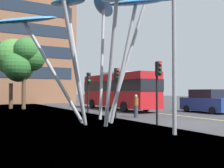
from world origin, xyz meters
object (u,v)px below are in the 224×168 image
Objects in this scene: traffic_light_kerb_near at (158,79)px; traffic_light_kerb_far at (116,82)px; traffic_light_island_mid at (88,84)px; pedestrian at (136,106)px; red_bus at (118,89)px; street_lamp at (181,28)px; leaf_sculpture at (91,12)px; car_parked_mid at (206,102)px.

traffic_light_kerb_far is at bearing 95.43° from traffic_light_kerb_near.
traffic_light_island_mid is 2.09× the size of pedestrian.
traffic_light_island_mid is (-4.53, -2.79, 0.42)m from red_bus.
leaf_sculpture is at bearing 109.87° from street_lamp.
red_bus is 12.35m from leaf_sculpture.
red_bus reaches higher than traffic_light_kerb_far.
traffic_light_kerb_near is 2.16× the size of pedestrian.
street_lamp reaches higher than car_parked_mid.
leaf_sculpture is 7.03× the size of pedestrian.
traffic_light_island_mid is at bearing 66.98° from leaf_sculpture.
red_bus is 8.71m from traffic_light_kerb_far.
red_bus reaches higher than traffic_light_island_mid.
leaf_sculpture is at bearing -159.34° from pedestrian.
traffic_light_kerb_far is at bearing -121.45° from red_bus.
car_parked_mid is (12.00, 2.09, -5.57)m from leaf_sculpture.
traffic_light_island_mid is (2.64, 6.22, -4.04)m from leaf_sculpture.
red_bus is 1.53× the size of street_lamp.
traffic_light_island_mid is 10.34m from car_parked_mid.
pedestrian is (1.62, 0.02, -1.68)m from traffic_light_kerb_far.
traffic_light_kerb_near is at bearing 69.64° from street_lamp.
traffic_light_kerb_near is 8.59m from traffic_light_island_mid.
traffic_light_kerb_near is 10.16m from car_parked_mid.
red_bus is 3.22× the size of traffic_light_kerb_far.
red_bus is at bearing 58.55° from traffic_light_kerb_far.
leaf_sculpture reaches higher than traffic_light_kerb_far.
traffic_light_kerb_near is 1.03× the size of traffic_light_island_mid.
traffic_light_island_mid is at bearing 86.39° from street_lamp.
red_bus is at bearing 31.58° from traffic_light_island_mid.
leaf_sculpture reaches higher than street_lamp.
traffic_light_kerb_near is at bearing -107.50° from pedestrian.
leaf_sculpture is 1.59× the size of street_lamp.
pedestrian is at bearing 72.50° from traffic_light_kerb_near.
traffic_light_kerb_far is 9.51m from car_parked_mid.
street_lamp is (-10.08, -7.39, 3.72)m from car_parked_mid.
traffic_light_island_mid is (0.01, 4.64, -0.01)m from traffic_light_kerb_far.
traffic_light_island_mid is at bearing 109.28° from pedestrian.
traffic_light_kerb_near reaches higher than pedestrian.
pedestrian is at bearing 0.77° from traffic_light_kerb_far.
pedestrian is at bearing -176.44° from car_parked_mid.
leaf_sculpture reaches higher than pedestrian.
red_bus is 3.23× the size of traffic_light_island_mid.
street_lamp is at bearing -93.61° from traffic_light_island_mid.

